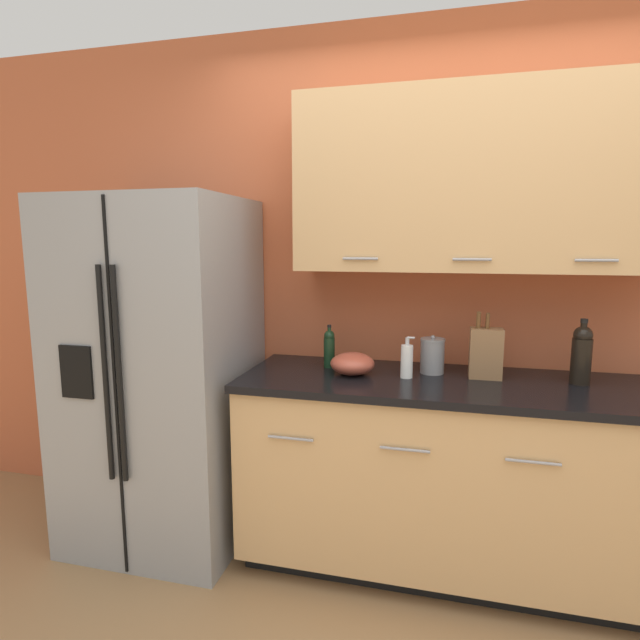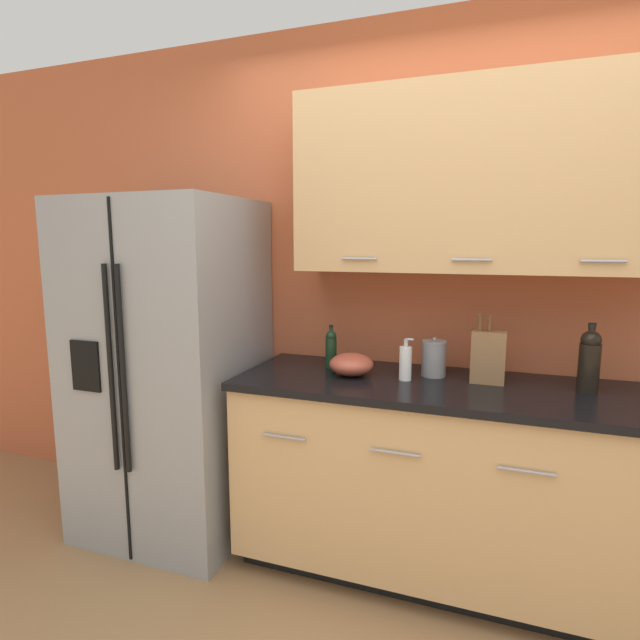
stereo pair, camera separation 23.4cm
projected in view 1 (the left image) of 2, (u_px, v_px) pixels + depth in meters
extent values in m
cube|color=#BC5B38|center=(458.00, 289.00, 2.50)|extent=(10.00, 0.05, 2.60)
cube|color=tan|center=(473.00, 182.00, 2.24)|extent=(1.61, 0.32, 0.80)
cylinder|color=#99999E|center=(360.00, 259.00, 2.24)|extent=(0.16, 0.01, 0.01)
cylinder|color=#99999E|center=(472.00, 260.00, 2.13)|extent=(0.16, 0.01, 0.01)
cylinder|color=#99999E|center=(596.00, 260.00, 2.01)|extent=(0.16, 0.01, 0.01)
cube|color=black|center=(458.00, 555.00, 2.39)|extent=(1.96, 0.54, 0.09)
cube|color=tan|center=(462.00, 472.00, 2.29)|extent=(2.00, 0.62, 0.79)
cube|color=black|center=(466.00, 385.00, 2.21)|extent=(2.03, 0.64, 0.03)
cylinder|color=#99999E|center=(290.00, 438.00, 2.12)|extent=(0.20, 0.01, 0.01)
cylinder|color=#99999E|center=(405.00, 450.00, 2.00)|extent=(0.20, 0.01, 0.01)
cylinder|color=#99999E|center=(533.00, 462.00, 1.89)|extent=(0.20, 0.01, 0.01)
cube|color=gray|center=(161.00, 373.00, 2.54)|extent=(0.86, 0.72, 1.74)
cube|color=black|center=(116.00, 394.00, 2.19)|extent=(0.01, 0.01, 1.71)
cylinder|color=black|center=(105.00, 375.00, 2.17)|extent=(0.02, 0.02, 0.96)
cylinder|color=black|center=(119.00, 376.00, 2.15)|extent=(0.02, 0.02, 0.96)
cube|color=black|center=(76.00, 372.00, 2.22)|extent=(0.16, 0.01, 0.24)
cube|color=olive|center=(486.00, 353.00, 2.25)|extent=(0.14, 0.09, 0.23)
cylinder|color=brown|center=(478.00, 321.00, 2.26)|extent=(0.01, 0.03, 0.06)
cylinder|color=brown|center=(479.00, 320.00, 2.23)|extent=(0.02, 0.04, 0.08)
cylinder|color=brown|center=(487.00, 321.00, 2.25)|extent=(0.01, 0.03, 0.07)
cylinder|color=brown|center=(488.00, 321.00, 2.22)|extent=(0.02, 0.03, 0.07)
cylinder|color=black|center=(581.00, 361.00, 2.16)|extent=(0.08, 0.08, 0.20)
sphere|color=black|center=(583.00, 335.00, 2.14)|extent=(0.08, 0.08, 0.08)
cylinder|color=black|center=(583.00, 331.00, 2.14)|extent=(0.03, 0.03, 0.07)
cylinder|color=black|center=(584.00, 321.00, 2.13)|extent=(0.03, 0.03, 0.02)
cylinder|color=white|center=(407.00, 361.00, 2.27)|extent=(0.05, 0.05, 0.15)
cylinder|color=#B2B2B5|center=(407.00, 341.00, 2.25)|extent=(0.02, 0.02, 0.04)
cylinder|color=#B2B2B5|center=(411.00, 338.00, 2.24)|extent=(0.03, 0.01, 0.01)
cylinder|color=black|center=(329.00, 352.00, 2.46)|extent=(0.06, 0.06, 0.15)
sphere|color=black|center=(329.00, 336.00, 2.45)|extent=(0.05, 0.05, 0.05)
cylinder|color=black|center=(329.00, 333.00, 2.44)|extent=(0.02, 0.02, 0.05)
cylinder|color=black|center=(329.00, 326.00, 2.44)|extent=(0.02, 0.02, 0.01)
cylinder|color=gray|center=(432.00, 357.00, 2.35)|extent=(0.11, 0.11, 0.15)
cylinder|color=gray|center=(433.00, 340.00, 2.34)|extent=(0.11, 0.11, 0.01)
sphere|color=gray|center=(433.00, 337.00, 2.33)|extent=(0.02, 0.02, 0.02)
ellipsoid|color=#B24C38|center=(352.00, 364.00, 2.33)|extent=(0.21, 0.21, 0.10)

